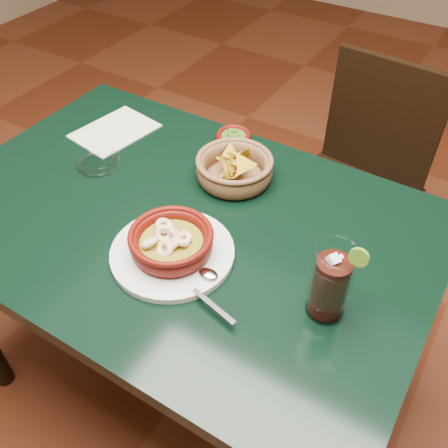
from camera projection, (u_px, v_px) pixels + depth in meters
The scene contains 9 objects.
ground at pixel (192, 377), 1.71m from camera, with size 7.00×7.00×0.00m, color #471C0C.
dining_table at pixel (181, 245), 1.26m from camera, with size 1.20×0.80×0.75m.
dining_chair at pixel (357, 180), 1.72m from camera, with size 0.44×0.44×0.87m.
shrimp_plate at pixel (172, 245), 1.08m from camera, with size 0.35×0.27×0.08m.
chip_basket at pixel (234, 168), 1.27m from camera, with size 0.23×0.23×0.12m.
guacamole_ramekin at pixel (234, 138), 1.40m from camera, with size 0.12×0.12×0.04m.
cola_drink at pixel (331, 283), 0.93m from camera, with size 0.17×0.17×0.19m.
glass_ashtray at pixel (97, 161), 1.33m from camera, with size 0.13×0.13×0.03m.
paper_menu at pixel (115, 131), 1.46m from camera, with size 0.20×0.25×0.00m.
Camera 1 is at (0.55, -0.69, 1.56)m, focal length 40.00 mm.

